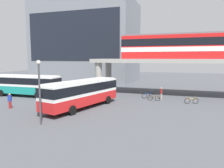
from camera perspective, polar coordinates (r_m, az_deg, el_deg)
The scene contains 12 objects.
ground_plane at distance 33.62m, azimuth -2.65°, elevation -3.16°, with size 120.00×120.00×0.00m, color #47494F.
station_building at distance 56.76m, azimuth -6.65°, elevation 10.70°, with size 24.54×15.09×19.42m.
elevated_platform at distance 35.32m, azimuth 20.88°, elevation 4.88°, with size 31.89×6.45×5.67m.
train at distance 35.33m, azimuth 19.13°, elevation 9.40°, with size 20.03×2.96×3.84m.
bus_main at distance 25.61m, azimuth -7.77°, elevation -1.83°, with size 5.10×11.33×3.22m.
bus_secondary at distance 35.70m, azimuth -21.67°, elevation 0.18°, with size 11.09×2.93×3.22m.
bicycle_brown at distance 30.50m, azimuth 10.84°, elevation -3.61°, with size 1.79×0.13×1.04m.
bicycle_orange at distance 29.79m, azimuth 20.02°, elevation -4.15°, with size 1.72×0.61×1.04m.
bicycle_blue at distance 32.18m, azimuth 9.36°, elevation -3.04°, with size 1.67×0.75×1.04m.
pedestrian_near_building at distance 27.96m, azimuth -25.10°, elevation -4.12°, with size 0.47×0.40×1.74m.
pedestrian_by_bike_rack at distance 31.66m, azimuth 12.71°, elevation -2.50°, with size 0.36×0.46×1.67m.
lamp_post at distance 19.79m, azimuth -18.41°, elevation -0.65°, with size 0.36×0.36×5.62m.
Camera 1 is at (12.06, -20.84, 5.80)m, focal length 35.04 mm.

